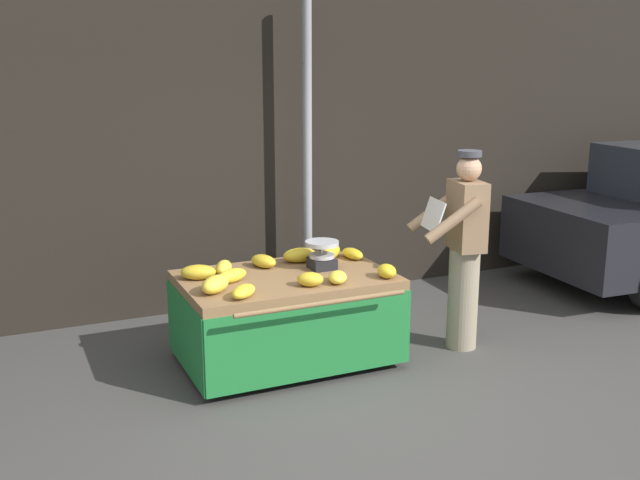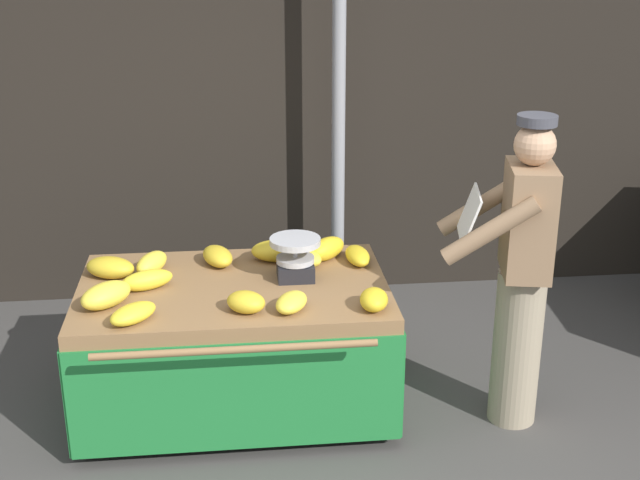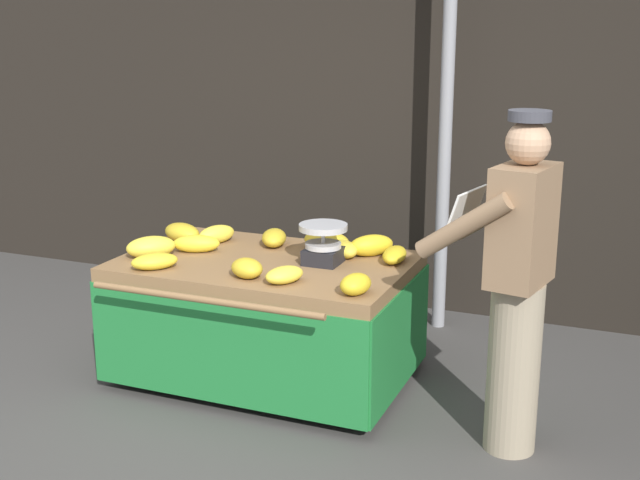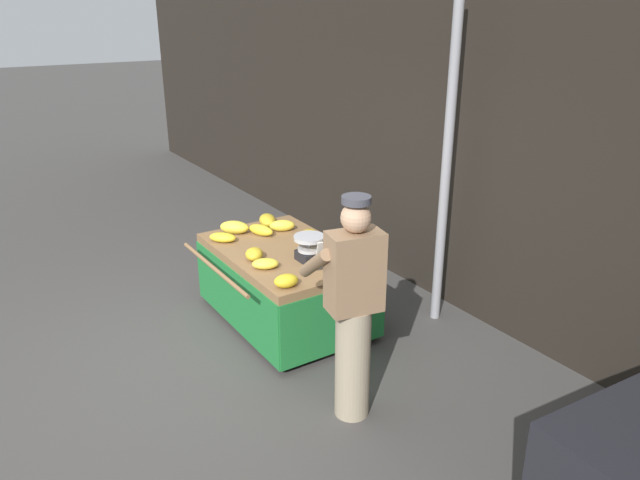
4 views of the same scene
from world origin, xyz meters
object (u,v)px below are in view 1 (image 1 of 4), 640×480
at_px(banana_cart, 286,299).
at_px(banana_bunch_7, 310,279).
at_px(banana_bunch_10, 215,284).
at_px(vendor_person, 463,250).
at_px(street_pole, 307,153).
at_px(banana_bunch_6, 338,277).
at_px(banana_bunch_2, 387,271).
at_px(weighing_scale, 322,255).
at_px(banana_bunch_3, 320,257).
at_px(banana_bunch_8, 198,272).
at_px(banana_bunch_9, 224,268).
at_px(banana_bunch_5, 331,251).
at_px(banana_bunch_12, 353,254).
at_px(banana_bunch_4, 263,261).
at_px(banana_bunch_1, 232,276).
at_px(banana_bunch_0, 300,255).
at_px(banana_bunch_11, 243,291).

xyz_separation_m(banana_cart, banana_bunch_7, (0.06, -0.35, 0.26)).
xyz_separation_m(banana_bunch_10, vendor_person, (2.15, -0.09, 0.06)).
relative_size(street_pole, banana_bunch_6, 13.53).
relative_size(banana_bunch_2, banana_bunch_10, 0.69).
xyz_separation_m(weighing_scale, banana_bunch_3, (0.06, 0.17, -0.07)).
xyz_separation_m(banana_cart, banana_bunch_8, (-0.67, 0.18, 0.26)).
xyz_separation_m(banana_bunch_6, banana_bunch_9, (-0.74, 0.59, 0.01)).
xyz_separation_m(banana_bunch_5, banana_bunch_12, (0.17, -0.08, -0.02)).
relative_size(banana_bunch_5, banana_bunch_12, 1.06).
bearing_deg(banana_bunch_4, banana_bunch_8, -168.63).
bearing_deg(street_pole, banana_bunch_5, -101.31).
relative_size(banana_bunch_1, banana_bunch_9, 1.10).
relative_size(banana_cart, vendor_person, 0.99).
distance_m(banana_bunch_8, vendor_person, 2.22).
bearing_deg(weighing_scale, banana_bunch_3, 70.18).
bearing_deg(banana_bunch_1, banana_bunch_10, -133.92).
relative_size(banana_cart, banana_bunch_8, 6.11).
distance_m(banana_bunch_7, vendor_person, 1.44).
distance_m(weighing_scale, banana_bunch_10, 1.03).
distance_m(banana_bunch_0, banana_bunch_2, 0.85).
bearing_deg(banana_bunch_12, banana_bunch_2, -91.09).
bearing_deg(weighing_scale, street_pole, 72.03).
relative_size(banana_cart, banana_bunch_1, 5.99).
height_order(weighing_scale, banana_bunch_12, weighing_scale).
xyz_separation_m(banana_bunch_6, banana_bunch_11, (-0.78, -0.05, 0.00)).
bearing_deg(banana_cart, banana_bunch_1, -179.04).
relative_size(banana_bunch_6, banana_bunch_9, 0.90).
relative_size(banana_bunch_5, banana_bunch_8, 1.01).
xyz_separation_m(weighing_scale, banana_bunch_6, (-0.05, -0.42, -0.07)).
distance_m(weighing_scale, banana_bunch_1, 0.81).
bearing_deg(banana_bunch_8, banana_cart, -15.13).
bearing_deg(street_pole, weighing_scale, -107.97).
height_order(banana_bunch_1, vendor_person, vendor_person).
distance_m(banana_bunch_8, banana_bunch_9, 0.23).
bearing_deg(banana_bunch_9, weighing_scale, -12.01).
bearing_deg(banana_bunch_4, banana_bunch_0, 4.60).
height_order(banana_bunch_0, banana_bunch_3, banana_bunch_0).
relative_size(banana_bunch_4, banana_bunch_9, 1.00).
xyz_separation_m(street_pole, banana_bunch_1, (-1.20, -1.28, -0.75)).
bearing_deg(weighing_scale, banana_bunch_4, 150.66).
bearing_deg(banana_bunch_0, banana_bunch_4, -175.40).
relative_size(weighing_scale, banana_bunch_5, 0.99).
xyz_separation_m(banana_bunch_3, banana_bunch_10, (-1.05, -0.43, 0.01)).
distance_m(banana_bunch_0, banana_bunch_4, 0.34).
relative_size(street_pole, banana_bunch_4, 12.06).
xyz_separation_m(banana_bunch_7, banana_bunch_10, (-0.71, 0.14, 0.01)).
relative_size(banana_bunch_0, banana_bunch_12, 1.11).
xyz_separation_m(banana_bunch_7, banana_bunch_12, (0.66, 0.59, -0.01)).
distance_m(banana_bunch_8, banana_bunch_10, 0.39).
distance_m(banana_bunch_5, banana_bunch_8, 1.23).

